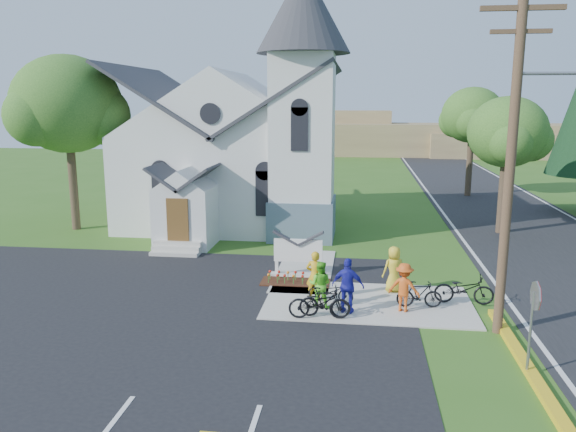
# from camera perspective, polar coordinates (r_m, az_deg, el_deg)

# --- Properties ---
(ground) EXTENTS (120.00, 120.00, 0.00)m
(ground) POSITION_cam_1_polar(r_m,az_deg,el_deg) (19.14, 3.58, -9.14)
(ground) COLOR #34611B
(ground) RESTS_ON ground
(parking_lot) EXTENTS (20.00, 16.00, 0.02)m
(parking_lot) POSITION_cam_1_polar(r_m,az_deg,el_deg) (19.05, -18.69, -9.82)
(parking_lot) COLOR black
(parking_lot) RESTS_ON ground
(road) EXTENTS (8.00, 90.00, 0.02)m
(road) POSITION_cam_1_polar(r_m,az_deg,el_deg) (34.72, 21.99, -0.51)
(road) COLOR black
(road) RESTS_ON ground
(sidewalk) EXTENTS (7.00, 4.00, 0.05)m
(sidewalk) POSITION_cam_1_polar(r_m,az_deg,el_deg) (19.57, 8.12, -8.68)
(sidewalk) COLOR #ACA59B
(sidewalk) RESTS_ON ground
(church) EXTENTS (12.35, 12.00, 13.00)m
(church) POSITION_cam_1_polar(r_m,az_deg,el_deg) (31.10, -4.98, 8.72)
(church) COLOR silver
(church) RESTS_ON ground
(church_sign) EXTENTS (2.20, 0.40, 1.70)m
(church_sign) POSITION_cam_1_polar(r_m,az_deg,el_deg) (21.96, 1.04, -3.57)
(church_sign) COLOR #ACA59B
(church_sign) RESTS_ON ground
(flower_bed) EXTENTS (2.60, 1.10, 0.07)m
(flower_bed) POSITION_cam_1_polar(r_m,az_deg,el_deg) (21.39, 0.76, -6.76)
(flower_bed) COLOR #371D0F
(flower_bed) RESTS_ON ground
(utility_pole) EXTENTS (3.45, 0.28, 10.00)m
(utility_pole) POSITION_cam_1_polar(r_m,az_deg,el_deg) (16.98, 21.96, 6.15)
(utility_pole) COLOR #462E23
(utility_pole) RESTS_ON ground
(stop_sign) EXTENTS (0.11, 0.76, 2.48)m
(stop_sign) POSITION_cam_1_polar(r_m,az_deg,el_deg) (15.19, 23.72, -8.58)
(stop_sign) COLOR gray
(stop_sign) RESTS_ON ground
(tree_lot_corner) EXTENTS (5.60, 5.60, 9.15)m
(tree_lot_corner) POSITION_cam_1_polar(r_m,az_deg,el_deg) (31.70, -21.52, 10.49)
(tree_lot_corner) COLOR #3B2C20
(tree_lot_corner) RESTS_ON ground
(tree_road_near) EXTENTS (4.00, 4.00, 7.05)m
(tree_road_near) POSITION_cam_1_polar(r_m,az_deg,el_deg) (30.82, 21.39, 7.88)
(tree_road_near) COLOR #3B2C20
(tree_road_near) RESTS_ON ground
(tree_road_mid) EXTENTS (4.40, 4.40, 7.80)m
(tree_road_mid) POSITION_cam_1_polar(r_m,az_deg,el_deg) (42.63, 18.24, 9.66)
(tree_road_mid) COLOR #3B2C20
(tree_road_mid) RESTS_ON ground
(distant_hills) EXTENTS (61.00, 10.00, 5.60)m
(distant_hills) POSITION_cam_1_polar(r_m,az_deg,el_deg) (74.38, 9.10, 7.86)
(distant_hills) COLOR olive
(distant_hills) RESTS_ON ground
(cyclist_0) EXTENTS (0.67, 0.48, 1.73)m
(cyclist_0) POSITION_cam_1_polar(r_m,az_deg,el_deg) (19.31, 2.76, -6.07)
(cyclist_0) COLOR gold
(cyclist_0) RESTS_ON sidewalk
(bike_0) EXTENTS (1.99, 0.86, 1.02)m
(bike_0) POSITION_cam_1_polar(r_m,az_deg,el_deg) (17.83, 3.20, -8.81)
(bike_0) COLOR black
(bike_0) RESTS_ON sidewalk
(cyclist_1) EXTENTS (0.85, 0.72, 1.57)m
(cyclist_1) POSITION_cam_1_polar(r_m,az_deg,el_deg) (18.69, 3.28, -6.93)
(cyclist_1) COLOR #57C925
(cyclist_1) RESTS_ON sidewalk
(bike_1) EXTENTS (1.65, 0.50, 0.99)m
(bike_1) POSITION_cam_1_polar(r_m,az_deg,el_deg) (17.93, 3.75, -8.75)
(bike_1) COLOR black
(bike_1) RESTS_ON sidewalk
(cyclist_2) EXTENTS (1.13, 0.65, 1.81)m
(cyclist_2) POSITION_cam_1_polar(r_m,az_deg,el_deg) (18.24, 6.11, -7.06)
(cyclist_2) COLOR #2020A2
(cyclist_2) RESTS_ON sidewalk
(bike_2) EXTENTS (1.63, 0.81, 0.82)m
(bike_2) POSITION_cam_1_polar(r_m,az_deg,el_deg) (19.22, 4.37, -7.60)
(bike_2) COLOR black
(bike_2) RESTS_ON sidewalk
(cyclist_3) EXTENTS (1.17, 0.88, 1.61)m
(cyclist_3) POSITION_cam_1_polar(r_m,az_deg,el_deg) (18.69, 11.71, -7.10)
(cyclist_3) COLOR #D35117
(cyclist_3) RESTS_ON sidewalk
(bike_3) EXTENTS (1.51, 0.48, 0.90)m
(bike_3) POSITION_cam_1_polar(r_m,az_deg,el_deg) (19.23, 13.19, -7.75)
(bike_3) COLOR black
(bike_3) RESTS_ON sidewalk
(cyclist_4) EXTENTS (0.95, 0.78, 1.67)m
(cyclist_4) POSITION_cam_1_polar(r_m,az_deg,el_deg) (20.47, 10.70, -5.33)
(cyclist_4) COLOR gold
(cyclist_4) RESTS_ON sidewalk
(bike_4) EXTENTS (1.99, 0.81, 1.03)m
(bike_4) POSITION_cam_1_polar(r_m,az_deg,el_deg) (19.94, 17.44, -7.09)
(bike_4) COLOR black
(bike_4) RESTS_ON sidewalk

